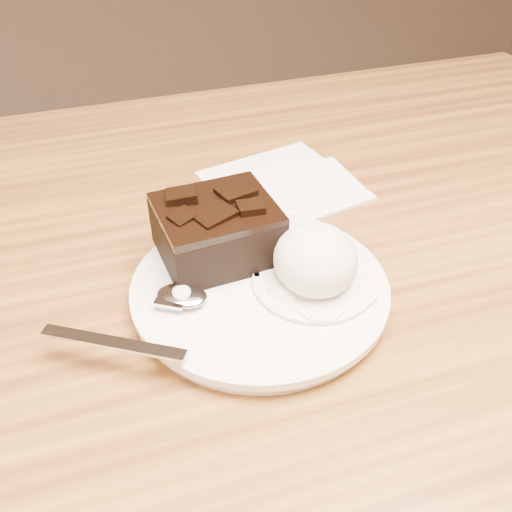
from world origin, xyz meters
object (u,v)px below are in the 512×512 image
object	(u,v)px
dining_table	(226,498)
spoon	(182,297)
plate	(260,292)
brownie	(217,234)
ice_cream_scoop	(315,260)
napkin	(283,184)

from	to	relation	value
dining_table	spoon	bearing A→B (deg)	-129.40
dining_table	plate	size ratio (longest dim) A/B	5.57
dining_table	brownie	bearing A→B (deg)	42.16
ice_cream_scoop	napkin	distance (m)	0.19
ice_cream_scoop	napkin	bearing A→B (deg)	77.73
dining_table	napkin	bearing A→B (deg)	47.59
dining_table	plate	world-z (taller)	plate
dining_table	brownie	size ratio (longest dim) A/B	12.36
brownie	spoon	size ratio (longest dim) A/B	0.58
ice_cream_scoop	brownie	bearing A→B (deg)	136.44
spoon	napkin	world-z (taller)	spoon
dining_table	ice_cream_scoop	bearing A→B (deg)	-38.24
dining_table	brownie	distance (m)	0.42
dining_table	ice_cream_scoop	distance (m)	0.43
brownie	ice_cream_scoop	distance (m)	0.09
napkin	dining_table	bearing A→B (deg)	-132.41
brownie	spoon	bearing A→B (deg)	-130.47
plate	ice_cream_scoop	distance (m)	0.06
dining_table	napkin	distance (m)	0.41
plate	ice_cream_scoop	xyz separation A→B (m)	(0.04, -0.01, 0.03)
dining_table	ice_cream_scoop	size ratio (longest dim) A/B	16.55
plate	napkin	xyz separation A→B (m)	(0.08, 0.17, -0.01)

